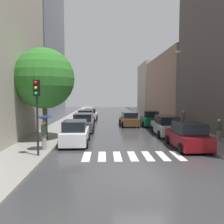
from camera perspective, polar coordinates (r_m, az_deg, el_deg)
The scene contains 21 objects.
ground_plane at distance 34.10m, azimuth 0.83°, elevation -1.88°, with size 28.00×72.00×0.04m, color #343436.
sidewalk_left at distance 34.39m, azimuth -10.06°, elevation -1.74°, with size 3.00×72.00×0.15m, color gray.
sidewalk_right at distance 35.01m, azimuth 11.52°, elevation -1.65°, with size 3.00×72.00×0.15m, color gray.
crosswalk_stripes at distance 13.71m, azimuth 5.18°, elevation -10.95°, with size 5.85×2.20×0.01m.
building_left_mid at distance 33.17m, azimuth -18.99°, elevation 15.43°, with size 6.00×12.43×20.36m, color slate.
building_right_mid at distance 43.10m, azimuth 15.20°, elevation 6.34°, with size 6.00×21.69×10.63m, color #8C6B56.
building_right_far at distance 60.56m, azimuth 10.14°, elevation 6.28°, with size 6.00×13.21×11.73m, color #9E9384.
parked_car_left_nearest at distance 16.93m, azimuth -9.20°, elevation -5.27°, with size 2.09×4.21×1.76m.
parked_car_left_second at distance 23.01m, azimuth -7.21°, elevation -2.71°, with size 2.23×4.74×1.79m.
parked_car_left_third at distance 28.18m, azimuth -6.54°, elevation -1.43°, with size 2.13×4.31×1.81m.
parked_car_left_fourth at distance 33.97m, azimuth -5.46°, elevation -0.59°, with size 2.09×4.56×1.63m.
parked_car_right_nearest at distance 16.26m, azimuth 18.52°, elevation -5.82°, with size 2.18×4.20×1.76m.
parked_car_right_second at distance 21.22m, azimuth 13.47°, elevation -3.43°, with size 2.24×4.71×1.74m.
parked_car_right_third at distance 27.27m, azimuth 9.41°, elevation -1.67°, with size 2.21×4.11×1.79m.
car_midroad at distance 26.93m, azimuth 4.32°, elevation -1.84°, with size 2.19×4.44×1.63m.
pedestrian_foreground at distance 27.19m, azimuth 17.50°, elevation -1.33°, with size 0.36×0.36×1.73m.
pedestrian_by_kerb at distance 14.88m, azimuth -16.75°, elevation -3.02°, with size 1.18×1.18×2.12m.
pedestrian_far_side at distance 19.01m, azimuth 25.24°, elevation -3.96°, with size 0.36×0.36×1.67m.
street_tree_left at distance 18.60m, azimuth -16.65°, elevation 8.01°, with size 4.70×4.70×7.09m.
traffic_light_left_corner at distance 13.44m, azimuth -18.34°, elevation 2.71°, with size 0.30×0.42×4.30m.
lamp_post_right at distance 23.28m, azimuth 16.19°, elevation 6.45°, with size 0.60×0.28×7.76m.
Camera 1 is at (-1.67, -9.86, 3.58)m, focal length 36.43 mm.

